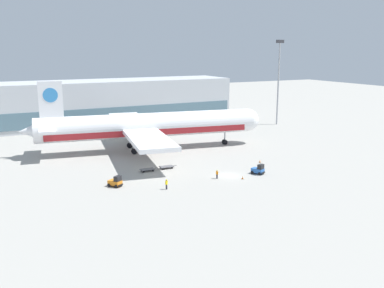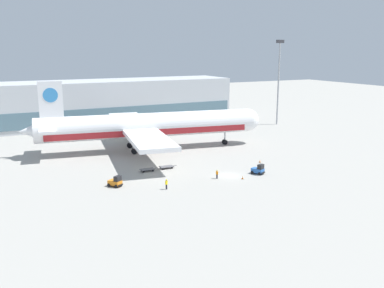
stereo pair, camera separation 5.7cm
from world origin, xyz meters
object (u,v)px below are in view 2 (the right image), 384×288
object	(u,v)px
baggage_tug_foreground	(259,170)
baggage_dolly_second	(167,167)
light_mast	(279,77)
traffic_cone_far	(243,178)
baggage_tug_mid	(116,182)
airplane_main	(145,126)
ground_crew_far	(217,173)
ground_crew_near	(166,183)
baggage_dolly_lead	(147,169)
traffic_cone_near	(260,161)

from	to	relation	value
baggage_tug_foreground	baggage_dolly_second	xyz separation A→B (m)	(-14.48, 11.71, -0.49)
light_mast	baggage_dolly_second	size ratio (longest dim) A/B	7.19
light_mast	traffic_cone_far	bearing A→B (deg)	-133.70
baggage_tug_mid	airplane_main	bearing A→B (deg)	113.88
light_mast	ground_crew_far	bearing A→B (deg)	-137.90
ground_crew_near	baggage_dolly_lead	bearing A→B (deg)	63.72
baggage_dolly_lead	ground_crew_near	distance (m)	12.14
baggage_dolly_lead	baggage_dolly_second	bearing A→B (deg)	3.12
airplane_main	ground_crew_near	distance (m)	30.90
airplane_main	ground_crew_near	bearing A→B (deg)	-94.51
baggage_tug_foreground	traffic_cone_near	world-z (taller)	baggage_tug_foreground
baggage_tug_foreground	light_mast	bearing A→B (deg)	113.04
baggage_tug_mid	ground_crew_far	xyz separation A→B (m)	(18.43, -4.07, 0.12)
traffic_cone_far	airplane_main	bearing A→B (deg)	104.19
traffic_cone_near	traffic_cone_far	world-z (taller)	traffic_cone_far
baggage_dolly_second	ground_crew_far	distance (m)	12.14
airplane_main	ground_crew_near	size ratio (longest dim) A/B	31.21
baggage_tug_mid	traffic_cone_near	xyz separation A→B (m)	(32.65, 1.94, -0.58)
baggage_tug_foreground	traffic_cone_far	world-z (taller)	baggage_tug_foreground
airplane_main	ground_crew_far	size ratio (longest dim) A/B	33.75
baggage_tug_mid	ground_crew_near	distance (m)	9.25
baggage_dolly_second	traffic_cone_near	distance (m)	20.45
light_mast	baggage_tug_mid	size ratio (longest dim) A/B	9.51
light_mast	baggage_tug_mid	distance (m)	77.84
traffic_cone_far	ground_crew_far	bearing A→B (deg)	149.70
airplane_main	traffic_cone_near	xyz separation A→B (m)	(17.79, -22.12, -5.55)
light_mast	baggage_tug_foreground	bearing A→B (deg)	-131.38
light_mast	baggage_tug_mid	xyz separation A→B (m)	(-65.91, -38.83, -14.38)
baggage_tug_foreground	ground_crew_near	distance (m)	19.83
traffic_cone_near	airplane_main	bearing A→B (deg)	128.81
baggage_tug_mid	baggage_dolly_second	size ratio (longest dim) A/B	0.76
baggage_dolly_second	traffic_cone_far	bearing A→B (deg)	-51.58
ground_crew_far	airplane_main	bearing A→B (deg)	171.49
airplane_main	baggage_dolly_lead	size ratio (longest dim) A/B	15.51
ground_crew_near	traffic_cone_near	xyz separation A→B (m)	(25.25, 7.49, -0.81)
baggage_dolly_lead	baggage_tug_foreground	bearing A→B (deg)	-30.21
baggage_tug_foreground	traffic_cone_near	size ratio (longest dim) A/B	4.68
light_mast	baggage_dolly_lead	bearing A→B (deg)	-150.62
ground_crew_near	airplane_main	bearing A→B (deg)	54.85
baggage_dolly_lead	ground_crew_near	size ratio (longest dim) A/B	2.01
light_mast	baggage_dolly_second	xyz separation A→B (m)	(-53.16, -32.20, -14.87)
baggage_dolly_lead	baggage_dolly_second	size ratio (longest dim) A/B	1.00
ground_crew_far	traffic_cone_far	world-z (taller)	ground_crew_far
baggage_tug_mid	baggage_dolly_second	bearing A→B (deg)	83.06
ground_crew_near	traffic_cone_far	xyz separation A→B (m)	(15.19, -0.95, -0.80)
baggage_tug_foreground	ground_crew_near	bearing A→B (deg)	-114.22
baggage_dolly_lead	ground_crew_near	world-z (taller)	ground_crew_near
airplane_main	ground_crew_near	xyz separation A→B (m)	(-7.46, -29.61, -4.74)
baggage_tug_foreground	ground_crew_near	size ratio (longest dim) A/B	1.52
baggage_dolly_second	ground_crew_near	distance (m)	13.32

